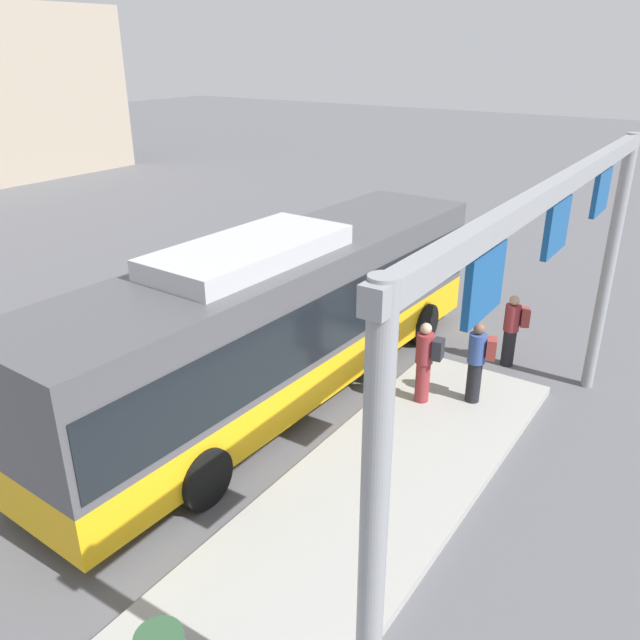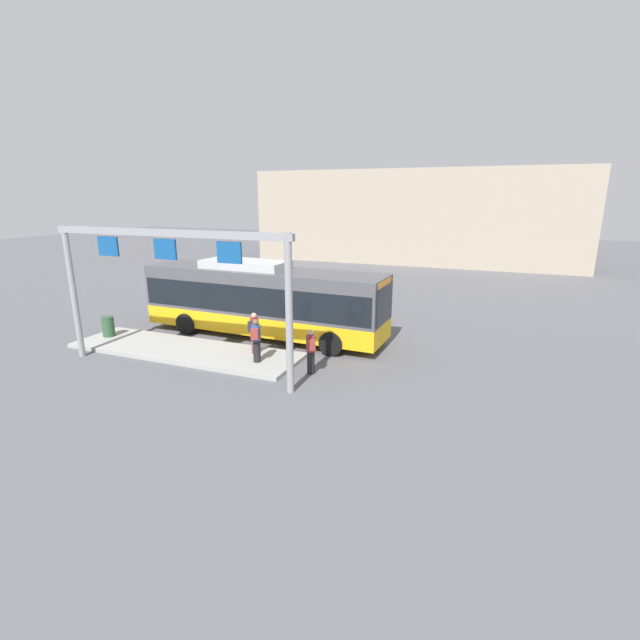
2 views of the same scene
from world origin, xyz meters
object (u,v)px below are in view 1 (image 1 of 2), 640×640
person_boarding (512,329)px  person_waiting_mid (425,361)px  bus_main (282,312)px  person_waiting_near (478,361)px

person_boarding → person_waiting_mid: 2.89m
bus_main → person_waiting_mid: bearing=-66.3°
person_waiting_near → person_boarding: bearing=-107.2°
person_waiting_near → person_waiting_mid: same height
bus_main → person_boarding: size_ratio=6.84×
bus_main → person_waiting_near: (1.62, -3.49, -0.76)m
person_boarding → person_waiting_near: size_ratio=1.00×
person_waiting_near → person_waiting_mid: bearing=15.8°
bus_main → person_waiting_mid: size_ratio=6.84×
bus_main → person_waiting_near: size_ratio=6.84×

